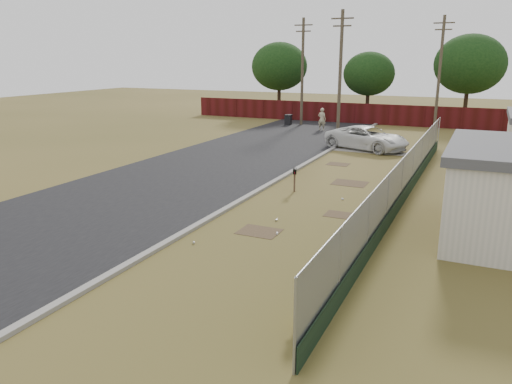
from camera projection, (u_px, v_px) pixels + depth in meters
The scene contains 12 objects.
ground at pixel (325, 198), 21.20m from camera, with size 120.00×120.00×0.00m, color brown.
street at pixel (259, 153), 30.99m from camera, with size 15.10×60.00×0.12m.
chainlink_fence at pixel (406, 182), 20.63m from camera, with size 0.10×27.06×2.02m.
privacy_fence at pixel (344, 113), 45.30m from camera, with size 30.00×0.12×1.80m, color #470F11.
utility_poles at pixel (360, 71), 39.56m from camera, with size 12.60×8.24×9.00m.
horizon_trees at pixel (424, 72), 40.29m from camera, with size 33.32×31.94×7.78m.
fire_hydrant at pixel (303, 309), 10.98m from camera, with size 0.46×0.46×0.93m.
mailbox at pixel (295, 173), 22.01m from camera, with size 0.30×0.47×1.08m.
pickup_truck at pixel (367, 138), 32.19m from camera, with size 2.49×5.41×1.50m, color silver.
pedestrian at pixel (322, 119), 40.60m from camera, with size 0.66×0.44×1.82m, color tan.
trash_bin at pixel (288, 120), 43.91m from camera, with size 0.62×0.65×0.91m.
scattered_litter at pixel (277, 222), 18.03m from camera, with size 3.09×7.13×0.07m.
Camera 1 is at (5.89, -19.74, 5.81)m, focal length 35.00 mm.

